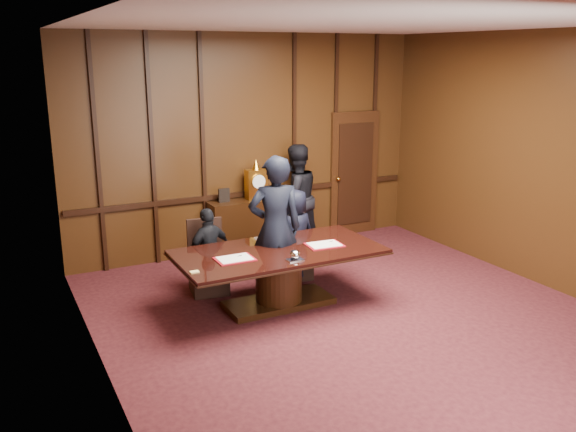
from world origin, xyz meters
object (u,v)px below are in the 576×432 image
(witness_left, at_px, (275,229))
(witness_right, at_px, (295,198))
(conference_table, at_px, (279,268))
(signatory_right, at_px, (295,234))
(sideboard, at_px, (257,223))
(signatory_left, at_px, (209,251))

(witness_left, xyz_separation_m, witness_right, (1.21, 1.75, -0.08))
(conference_table, distance_m, signatory_right, 1.04)
(signatory_right, bearing_deg, sideboard, -96.23)
(signatory_left, bearing_deg, conference_table, 112.14)
(sideboard, bearing_deg, witness_right, -14.33)
(conference_table, xyz_separation_m, signatory_right, (0.65, 0.80, 0.15))
(sideboard, bearing_deg, witness_left, -107.09)
(witness_right, bearing_deg, signatory_left, 24.11)
(conference_table, distance_m, signatory_left, 1.03)
(witness_left, bearing_deg, sideboard, -93.18)
(signatory_left, xyz_separation_m, witness_right, (1.94, 1.20, 0.28))
(signatory_left, height_order, witness_right, witness_right)
(sideboard, xyz_separation_m, conference_table, (-0.66, -2.16, 0.02))
(sideboard, bearing_deg, signatory_right, -90.48)
(signatory_left, relative_size, signatory_right, 0.90)
(signatory_right, distance_m, witness_left, 0.85)
(signatory_left, height_order, signatory_right, signatory_right)
(signatory_right, xyz_separation_m, witness_left, (-0.58, -0.55, 0.30))
(witness_left, bearing_deg, witness_right, -110.83)
(signatory_right, bearing_deg, signatory_left, -5.75)
(witness_left, bearing_deg, signatory_right, -122.41)
(signatory_left, bearing_deg, signatory_right, 163.04)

